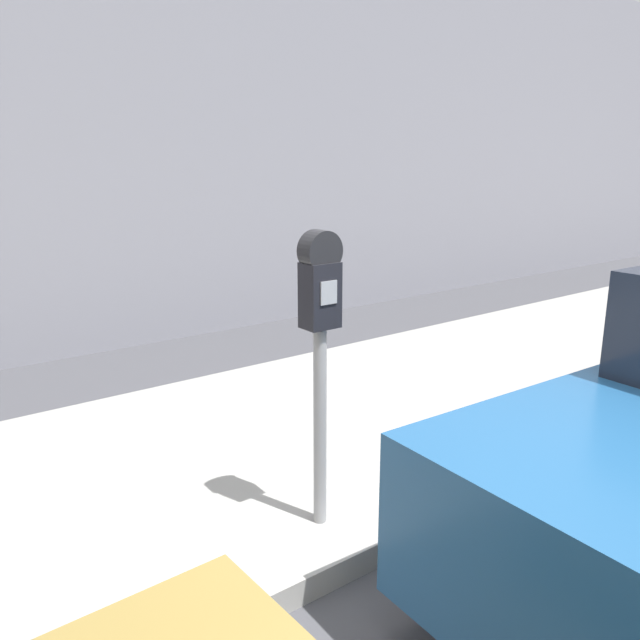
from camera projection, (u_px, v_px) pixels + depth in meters
name	position (u px, v px, depth m)	size (l,w,h in m)	color
sidewalk	(266.00, 446.00, 4.35)	(24.00, 2.80, 0.14)	#9E9B96
building_facade	(90.00, 119.00, 6.29)	(24.00, 0.30, 4.81)	gray
parking_meter	(320.00, 326.00, 3.06)	(0.20, 0.14, 1.55)	gray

